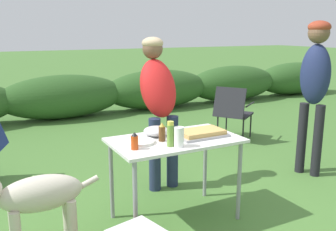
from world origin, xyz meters
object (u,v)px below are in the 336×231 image
(mixing_bowl, at_px, (156,131))
(dog, at_px, (33,198))
(folding_table, at_px, (175,147))
(standing_person_in_olive_jacket, at_px, (158,96))
(standing_person_in_dark_puffer, at_px, (315,79))
(food_tray, at_px, (201,133))
(relish_jar, at_px, (170,134))
(beer_bottle, at_px, (162,132))
(plate_stack, at_px, (140,142))
(paper_cup_stack, at_px, (179,137))
(hot_sauce_bottle, at_px, (135,141))
(camp_chair_near_hedge, at_px, (233,110))

(mixing_bowl, xyz_separation_m, dog, (-1.08, -0.17, -0.32))
(folding_table, xyz_separation_m, dog, (-1.18, -0.01, -0.21))
(standing_person_in_olive_jacket, xyz_separation_m, standing_person_in_dark_puffer, (1.68, -0.53, 0.14))
(food_tray, relative_size, relish_jar, 2.16)
(beer_bottle, distance_m, standing_person_in_dark_puffer, 2.05)
(plate_stack, distance_m, beer_bottle, 0.20)
(folding_table, distance_m, standing_person_in_dark_puffer, 1.96)
(folding_table, xyz_separation_m, standing_person_in_olive_jacket, (0.21, 0.75, 0.31))
(mixing_bowl, height_order, standing_person_in_olive_jacket, standing_person_in_olive_jacket)
(relish_jar, height_order, standing_person_in_olive_jacket, standing_person_in_olive_jacket)
(food_tray, height_order, paper_cup_stack, paper_cup_stack)
(hot_sauce_bottle, height_order, dog, hot_sauce_bottle)
(standing_person_in_dark_puffer, height_order, camp_chair_near_hedge, standing_person_in_dark_puffer)
(plate_stack, relative_size, hot_sauce_bottle, 1.77)
(relish_jar, distance_m, standing_person_in_dark_puffer, 2.08)
(food_tray, distance_m, standing_person_in_olive_jacket, 0.81)
(folding_table, distance_m, mixing_bowl, 0.23)
(hot_sauce_bottle, relative_size, standing_person_in_olive_jacket, 0.09)
(plate_stack, distance_m, relish_jar, 0.28)
(mixing_bowl, relative_size, standing_person_in_olive_jacket, 0.14)
(mixing_bowl, relative_size, dog, 0.24)
(standing_person_in_olive_jacket, bearing_deg, camp_chair_near_hedge, 27.76)
(food_tray, xyz_separation_m, standing_person_in_dark_puffer, (1.65, 0.25, 0.35))
(food_tray, height_order, camp_chair_near_hedge, camp_chair_near_hedge)
(standing_person_in_dark_puffer, bearing_deg, food_tray, -103.20)
(beer_bottle, bearing_deg, standing_person_in_olive_jacket, 65.73)
(paper_cup_stack, distance_m, dog, 1.18)
(food_tray, bearing_deg, camp_chair_near_hedge, 46.11)
(dog, distance_m, camp_chair_near_hedge, 3.58)
(folding_table, distance_m, hot_sauce_bottle, 0.45)
(food_tray, height_order, standing_person_in_dark_puffer, standing_person_in_dark_puffer)
(standing_person_in_olive_jacket, relative_size, camp_chair_near_hedge, 1.90)
(folding_table, distance_m, beer_bottle, 0.20)
(relish_jar, bearing_deg, plate_stack, 134.79)
(folding_table, bearing_deg, beer_bottle, -177.64)
(relish_jar, relative_size, dog, 0.21)
(hot_sauce_bottle, xyz_separation_m, camp_chair_near_hedge, (2.36, 1.85, -0.34))
(plate_stack, height_order, paper_cup_stack, paper_cup_stack)
(relish_jar, xyz_separation_m, hot_sauce_bottle, (-0.28, 0.06, -0.03))
(beer_bottle, xyz_separation_m, camp_chair_near_hedge, (2.07, 1.74, -0.35))
(plate_stack, bearing_deg, mixing_bowl, 32.91)
(beer_bottle, bearing_deg, dog, -179.88)
(standing_person_in_olive_jacket, xyz_separation_m, dog, (-1.39, -0.76, -0.52))
(plate_stack, height_order, hot_sauce_bottle, hot_sauce_bottle)
(beer_bottle, distance_m, standing_person_in_olive_jacket, 0.85)
(beer_bottle, distance_m, dog, 1.11)
(paper_cup_stack, relative_size, dog, 0.17)
(dog, bearing_deg, standing_person_in_dark_puffer, -84.75)
(hot_sauce_bottle, xyz_separation_m, standing_person_in_dark_puffer, (2.31, 0.33, 0.31))
(dog, xyz_separation_m, camp_chair_near_hedge, (3.12, 1.75, 0.01))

